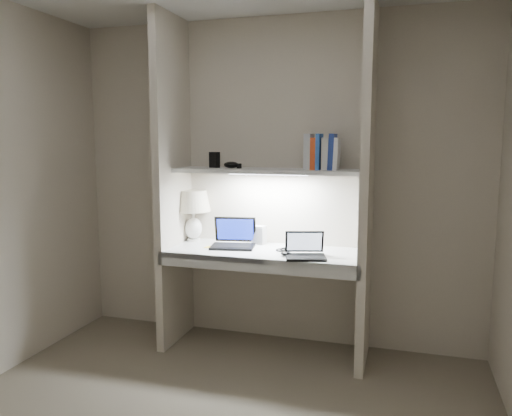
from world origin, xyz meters
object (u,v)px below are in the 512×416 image
at_px(laptop_main, 234,240).
at_px(book_row, 322,153).
at_px(speaker, 259,235).
at_px(laptop_netbook, 305,251).
at_px(table_lamp, 193,207).

xyz_separation_m(laptop_main, book_row, (0.66, 0.05, 0.67)).
distance_m(laptop_main, speaker, 0.22).
bearing_deg(book_row, speaker, 168.85).
bearing_deg(laptop_main, laptop_netbook, -27.61).
xyz_separation_m(table_lamp, book_row, (1.04, -0.07, 0.44)).
height_order(laptop_main, speaker, laptop_main).
bearing_deg(book_row, laptop_netbook, -105.72).
relative_size(table_lamp, laptop_netbook, 1.25).
bearing_deg(laptop_main, speaker, 32.15).
height_order(laptop_netbook, speaker, laptop_netbook).
distance_m(laptop_main, book_row, 0.94).
distance_m(table_lamp, laptop_main, 0.46).
bearing_deg(speaker, laptop_netbook, -22.06).
bearing_deg(table_lamp, speaker, 3.46).
relative_size(laptop_main, speaker, 2.54).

